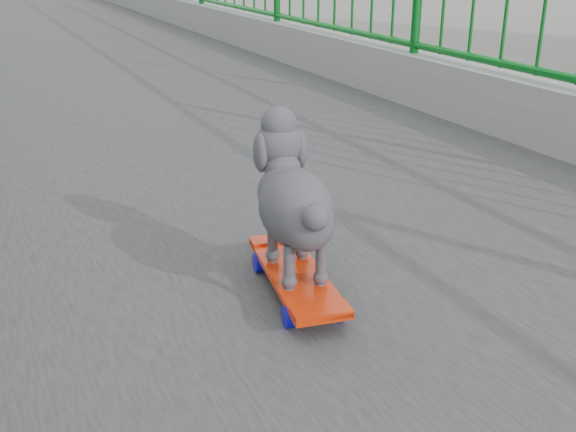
{
  "coord_description": "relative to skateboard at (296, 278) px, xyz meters",
  "views": [
    {
      "loc": [
        -1.1,
        -3.44,
        7.92
      ],
      "look_at": [
        -0.35,
        -1.88,
        7.22
      ],
      "focal_mm": 42.0,
      "sensor_mm": 36.0,
      "label": 1
    }
  ],
  "objects": [
    {
      "name": "footbridge",
      "position": [
        0.35,
        1.93,
        -1.84
      ],
      "size": [
        3.0,
        24.0,
        7.0
      ],
      "color": "#2D2D2F",
      "rests_on": "ground"
    },
    {
      "name": "railing",
      "position": [
        0.35,
        1.93,
        0.16
      ],
      "size": [
        3.0,
        24.0,
        1.42
      ],
      "color": "gray",
      "rests_on": "footbridge"
    },
    {
      "name": "skateboard",
      "position": [
        0.0,
        0.0,
        0.0
      ],
      "size": [
        0.24,
        0.53,
        0.07
      ],
      "rotation": [
        0.0,
        0.0,
        -0.17
      ],
      "color": "red",
      "rests_on": "footbridge"
    },
    {
      "name": "poodle",
      "position": [
        0.0,
        0.02,
        0.23
      ],
      "size": [
        0.24,
        0.47,
        0.39
      ],
      "rotation": [
        0.0,
        0.0,
        -0.17
      ],
      "color": "#312E33",
      "rests_on": "skateboard"
    }
  ]
}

